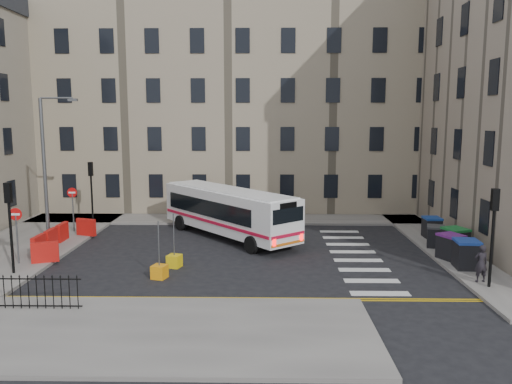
{
  "coord_description": "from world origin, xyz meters",
  "views": [
    {
      "loc": [
        -0.7,
        -25.49,
        7.03
      ],
      "look_at": [
        -1.18,
        1.87,
        3.0
      ],
      "focal_mm": 35.0,
      "sensor_mm": 36.0,
      "label": 1
    }
  ],
  "objects_px": {
    "wheelie_bin_c": "(455,240)",
    "bollard_chevron": "(174,261)",
    "wheelie_bin_a": "(466,254)",
    "wheelie_bin_d": "(436,236)",
    "pedestrian": "(481,264)",
    "wheelie_bin_b": "(451,246)",
    "streetlamp": "(44,167)",
    "wheelie_bin_e": "(432,227)",
    "bollard_yellow": "(159,272)",
    "bus": "(228,210)"
  },
  "relations": [
    {
      "from": "wheelie_bin_c",
      "to": "bus",
      "type": "bearing_deg",
      "value": 142.9
    },
    {
      "from": "wheelie_bin_b",
      "to": "bollard_chevron",
      "type": "distance_m",
      "value": 13.56
    },
    {
      "from": "wheelie_bin_b",
      "to": "bollard_yellow",
      "type": "bearing_deg",
      "value": 166.66
    },
    {
      "from": "wheelie_bin_c",
      "to": "bollard_chevron",
      "type": "height_order",
      "value": "wheelie_bin_c"
    },
    {
      "from": "streetlamp",
      "to": "wheelie_bin_e",
      "type": "xyz_separation_m",
      "value": [
        22.08,
        1.18,
        -3.58
      ]
    },
    {
      "from": "pedestrian",
      "to": "wheelie_bin_c",
      "type": "bearing_deg",
      "value": -106.21
    },
    {
      "from": "wheelie_bin_c",
      "to": "wheelie_bin_e",
      "type": "bearing_deg",
      "value": 71.77
    },
    {
      "from": "wheelie_bin_a",
      "to": "streetlamp",
      "type": "bearing_deg",
      "value": 172.3
    },
    {
      "from": "wheelie_bin_d",
      "to": "wheelie_bin_e",
      "type": "relative_size",
      "value": 1.06
    },
    {
      "from": "wheelie_bin_e",
      "to": "bollard_chevron",
      "type": "xyz_separation_m",
      "value": [
        -14.08,
        -5.69,
        -0.45
      ]
    },
    {
      "from": "wheelie_bin_b",
      "to": "wheelie_bin_c",
      "type": "distance_m",
      "value": 1.38
    },
    {
      "from": "wheelie_bin_a",
      "to": "pedestrian",
      "type": "distance_m",
      "value": 2.01
    },
    {
      "from": "wheelie_bin_a",
      "to": "bollard_yellow",
      "type": "bearing_deg",
      "value": -169.64
    },
    {
      "from": "wheelie_bin_d",
      "to": "pedestrian",
      "type": "height_order",
      "value": "pedestrian"
    },
    {
      "from": "pedestrian",
      "to": "streetlamp",
      "type": "bearing_deg",
      "value": -25.55
    },
    {
      "from": "bus",
      "to": "wheelie_bin_e",
      "type": "height_order",
      "value": "bus"
    },
    {
      "from": "wheelie_bin_a",
      "to": "wheelie_bin_e",
      "type": "bearing_deg",
      "value": 91.14
    },
    {
      "from": "wheelie_bin_d",
      "to": "bollard_chevron",
      "type": "relative_size",
      "value": 2.12
    },
    {
      "from": "wheelie_bin_b",
      "to": "bollard_yellow",
      "type": "height_order",
      "value": "wheelie_bin_b"
    },
    {
      "from": "wheelie_bin_b",
      "to": "bollard_chevron",
      "type": "bearing_deg",
      "value": 159.95
    },
    {
      "from": "wheelie_bin_c",
      "to": "bollard_chevron",
      "type": "bearing_deg",
      "value": 169.43
    },
    {
      "from": "bus",
      "to": "wheelie_bin_d",
      "type": "xyz_separation_m",
      "value": [
        11.44,
        -2.55,
        -0.91
      ]
    },
    {
      "from": "wheelie_bin_c",
      "to": "wheelie_bin_a",
      "type": "bearing_deg",
      "value": -120.57
    },
    {
      "from": "wheelie_bin_e",
      "to": "wheelie_bin_b",
      "type": "bearing_deg",
      "value": -98.09
    },
    {
      "from": "bollard_yellow",
      "to": "bus",
      "type": "bearing_deg",
      "value": 72.21
    },
    {
      "from": "wheelie_bin_a",
      "to": "wheelie_bin_e",
      "type": "height_order",
      "value": "wheelie_bin_a"
    },
    {
      "from": "streetlamp",
      "to": "bollard_yellow",
      "type": "distance_m",
      "value": 10.64
    },
    {
      "from": "wheelie_bin_a",
      "to": "bollard_chevron",
      "type": "height_order",
      "value": "wheelie_bin_a"
    },
    {
      "from": "wheelie_bin_b",
      "to": "wheelie_bin_a",
      "type": "bearing_deg",
      "value": -108.5
    },
    {
      "from": "bus",
      "to": "wheelie_bin_d",
      "type": "height_order",
      "value": "bus"
    },
    {
      "from": "pedestrian",
      "to": "bollard_yellow",
      "type": "bearing_deg",
      "value": -10.61
    },
    {
      "from": "wheelie_bin_c",
      "to": "bollard_yellow",
      "type": "distance_m",
      "value": 15.1
    },
    {
      "from": "bollard_chevron",
      "to": "wheelie_bin_a",
      "type": "bearing_deg",
      "value": -1.56
    },
    {
      "from": "wheelie_bin_d",
      "to": "wheelie_bin_c",
      "type": "bearing_deg",
      "value": -44.87
    },
    {
      "from": "streetlamp",
      "to": "wheelie_bin_c",
      "type": "distance_m",
      "value": 22.57
    },
    {
      "from": "bus",
      "to": "wheelie_bin_e",
      "type": "xyz_separation_m",
      "value": [
        11.95,
        -0.37,
        -0.9
      ]
    },
    {
      "from": "wheelie_bin_d",
      "to": "pedestrian",
      "type": "distance_m",
      "value": 5.89
    },
    {
      "from": "wheelie_bin_c",
      "to": "pedestrian",
      "type": "height_order",
      "value": "pedestrian"
    },
    {
      "from": "bus",
      "to": "bollard_yellow",
      "type": "relative_size",
      "value": 15.87
    },
    {
      "from": "wheelie_bin_c",
      "to": "pedestrian",
      "type": "distance_m",
      "value": 4.77
    },
    {
      "from": "wheelie_bin_b",
      "to": "wheelie_bin_d",
      "type": "relative_size",
      "value": 1.13
    },
    {
      "from": "wheelie_bin_d",
      "to": "pedestrian",
      "type": "relative_size",
      "value": 0.79
    },
    {
      "from": "wheelie_bin_a",
      "to": "pedestrian",
      "type": "xyz_separation_m",
      "value": [
        -0.19,
        -2.0,
        0.13
      ]
    },
    {
      "from": "wheelie_bin_e",
      "to": "pedestrian",
      "type": "bearing_deg",
      "value": -95.1
    },
    {
      "from": "wheelie_bin_a",
      "to": "bollard_chevron",
      "type": "relative_size",
      "value": 2.22
    },
    {
      "from": "wheelie_bin_a",
      "to": "wheelie_bin_d",
      "type": "xyz_separation_m",
      "value": [
        -0.11,
        3.88,
        -0.09
      ]
    },
    {
      "from": "wheelie_bin_c",
      "to": "wheelie_bin_b",
      "type": "bearing_deg",
      "value": -139.38
    },
    {
      "from": "bus",
      "to": "bollard_yellow",
      "type": "height_order",
      "value": "bus"
    },
    {
      "from": "wheelie_bin_b",
      "to": "bollard_chevron",
      "type": "relative_size",
      "value": 2.4
    },
    {
      "from": "wheelie_bin_c",
      "to": "bollard_chevron",
      "type": "distance_m",
      "value": 14.38
    }
  ]
}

